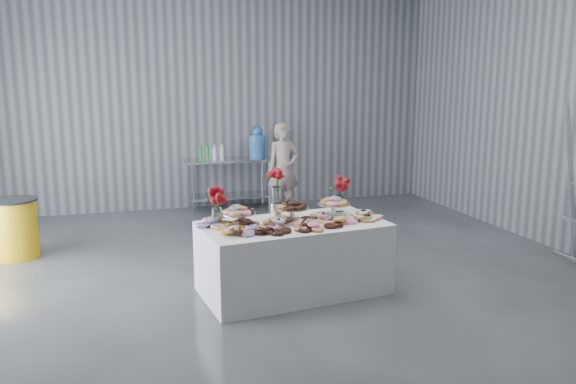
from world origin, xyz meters
name	(u,v)px	position (x,y,z in m)	size (l,w,h in m)	color
ground	(279,295)	(0.00, 0.00, 0.00)	(9.00, 9.00, 0.00)	#33363B
room_walls	(249,35)	(-0.27, 0.07, 2.64)	(8.04, 9.04, 4.02)	gray
display_table	(293,258)	(0.18, 0.07, 0.38)	(1.90, 1.00, 0.75)	white
prep_table	(229,175)	(0.25, 4.10, 0.62)	(1.50, 0.60, 0.90)	silver
donut_mounds	(295,220)	(0.18, 0.02, 0.80)	(1.80, 0.80, 0.09)	#DEAE51
cake_stand_left	(239,212)	(-0.39, 0.16, 0.89)	(0.36, 0.36, 0.17)	silver
cake_stand_mid	(292,207)	(0.21, 0.23, 0.89)	(0.36, 0.36, 0.17)	silver
cake_stand_right	(334,203)	(0.70, 0.29, 0.89)	(0.36, 0.36, 0.17)	silver
danish_pile	(363,214)	(0.94, 0.02, 0.81)	(0.48, 0.48, 0.11)	white
bouquet_left	(217,197)	(-0.60, 0.23, 1.05)	(0.26, 0.26, 0.42)	white
bouquet_right	(339,186)	(0.83, 0.46, 1.05)	(0.26, 0.26, 0.42)	white
bouquet_center	(276,182)	(0.08, 0.42, 1.13)	(0.26, 0.26, 0.57)	silver
water_jug	(257,143)	(0.75, 4.10, 1.15)	(0.28, 0.28, 0.55)	#3E84D3
drink_bottles	(211,152)	(-0.07, 4.00, 1.04)	(0.54, 0.08, 0.27)	#268C33
person	(283,169)	(1.08, 3.59, 0.77)	(0.56, 0.37, 1.53)	#CC8C93
trash_barrel	(15,228)	(-2.86, 2.20, 0.38)	(0.59, 0.59, 0.75)	yellow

